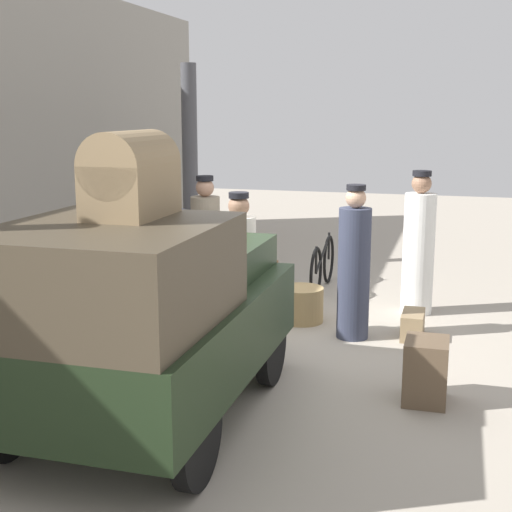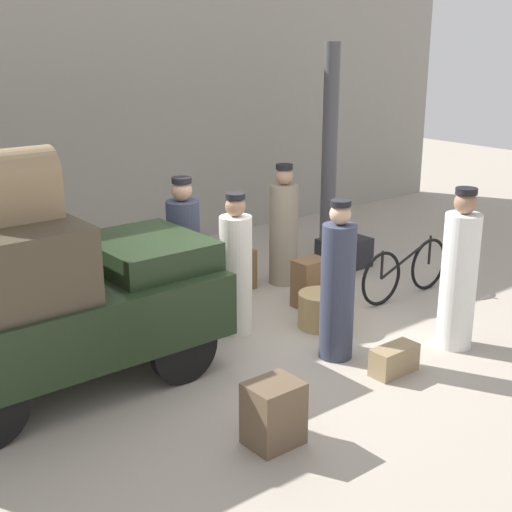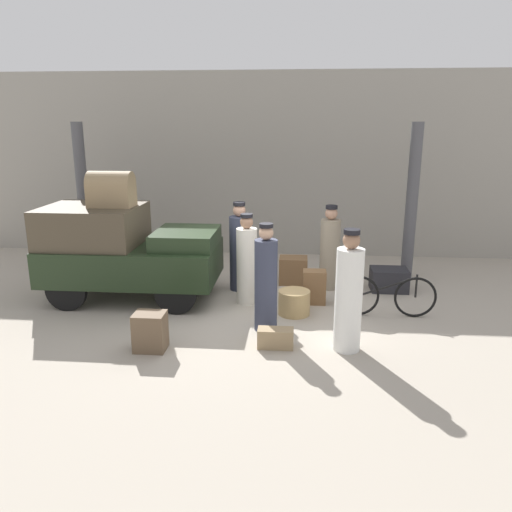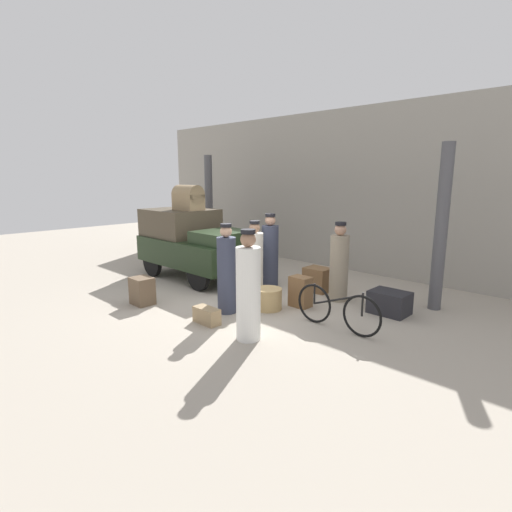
# 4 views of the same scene
# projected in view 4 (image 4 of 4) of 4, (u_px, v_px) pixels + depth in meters

# --- Properties ---
(ground_plane) EXTENTS (30.00, 30.00, 0.00)m
(ground_plane) POSITION_uv_depth(u_px,v_px,m) (243.00, 298.00, 8.89)
(ground_plane) COLOR #A89E8E
(station_building_facade) EXTENTS (16.00, 0.15, 4.50)m
(station_building_facade) POSITION_uv_depth(u_px,v_px,m) (346.00, 191.00, 11.31)
(station_building_facade) COLOR gray
(station_building_facade) RESTS_ON ground
(canopy_pillar_left) EXTENTS (0.25, 0.25, 3.31)m
(canopy_pillar_left) POSITION_uv_depth(u_px,v_px,m) (209.00, 208.00, 12.75)
(canopy_pillar_left) COLOR #4C4C51
(canopy_pillar_left) RESTS_ON ground
(canopy_pillar_right) EXTENTS (0.25, 0.25, 3.31)m
(canopy_pillar_right) POSITION_uv_depth(u_px,v_px,m) (441.00, 228.00, 7.84)
(canopy_pillar_right) COLOR #4C4C51
(canopy_pillar_right) RESTS_ON ground
(truck) EXTENTS (3.23, 1.68, 1.78)m
(truck) POSITION_uv_depth(u_px,v_px,m) (193.00, 241.00, 10.59)
(truck) COLOR black
(truck) RESTS_ON ground
(bicycle) EXTENTS (1.71, 0.04, 0.78)m
(bicycle) POSITION_uv_depth(u_px,v_px,m) (337.00, 309.00, 7.00)
(bicycle) COLOR black
(bicycle) RESTS_ON ground
(wicker_basket) EXTENTS (0.56, 0.56, 0.43)m
(wicker_basket) POSITION_uv_depth(u_px,v_px,m) (268.00, 299.00, 8.11)
(wicker_basket) COLOR tan
(wicker_basket) RESTS_ON ground
(porter_standing_middle) EXTENTS (0.41, 0.41, 1.79)m
(porter_standing_middle) POSITION_uv_depth(u_px,v_px,m) (270.00, 254.00, 9.65)
(porter_standing_middle) COLOR #33384C
(porter_standing_middle) RESTS_ON ground
(porter_carrying_trunk) EXTENTS (0.38, 0.38, 1.70)m
(porter_carrying_trunk) POSITION_uv_depth(u_px,v_px,m) (255.00, 262.00, 8.97)
(porter_carrying_trunk) COLOR silver
(porter_carrying_trunk) RESTS_ON ground
(conductor_in_dark_uniform) EXTENTS (0.37, 0.37, 1.77)m
(conductor_in_dark_uniform) POSITION_uv_depth(u_px,v_px,m) (227.00, 272.00, 7.80)
(conductor_in_dark_uniform) COLOR #33384C
(conductor_in_dark_uniform) RESTS_ON ground
(porter_with_bicycle) EXTENTS (0.40, 0.40, 1.84)m
(porter_with_bicycle) POSITION_uv_depth(u_px,v_px,m) (248.00, 290.00, 6.48)
(porter_with_bicycle) COLOR white
(porter_with_bicycle) RESTS_ON ground
(porter_lifting_near_truck) EXTENTS (0.40, 0.40, 1.71)m
(porter_lifting_near_truck) POSITION_uv_depth(u_px,v_px,m) (339.00, 265.00, 8.58)
(porter_lifting_near_truck) COLOR gray
(porter_lifting_near_truck) RESTS_ON ground
(suitcase_black_upright) EXTENTS (0.54, 0.25, 0.30)m
(suitcase_black_upright) POSITION_uv_depth(u_px,v_px,m) (207.00, 316.00, 7.33)
(suitcase_black_upright) COLOR #937A56
(suitcase_black_upright) RESTS_ON ground
(trunk_large_brown) EXTENTS (0.73, 0.55, 0.45)m
(trunk_large_brown) POSITION_uv_depth(u_px,v_px,m) (389.00, 303.00, 7.84)
(trunk_large_brown) COLOR #232328
(trunk_large_brown) RESTS_ON ground
(trunk_wicker_pale) EXTENTS (0.59, 0.46, 0.56)m
(trunk_wicker_pale) POSITION_uv_depth(u_px,v_px,m) (318.00, 279.00, 9.36)
(trunk_wicker_pale) COLOR brown
(trunk_wicker_pale) RESTS_ON ground
(suitcase_tan_flat) EXTENTS (0.46, 0.38, 0.58)m
(suitcase_tan_flat) POSITION_uv_depth(u_px,v_px,m) (142.00, 291.00, 8.40)
(suitcase_tan_flat) COLOR brown
(suitcase_tan_flat) RESTS_ON ground
(trunk_umber_medium) EXTENTS (0.43, 0.31, 0.64)m
(trunk_umber_medium) POSITION_uv_depth(u_px,v_px,m) (300.00, 292.00, 8.25)
(trunk_umber_medium) COLOR brown
(trunk_umber_medium) RESTS_ON ground
(trunk_on_truck_roof) EXTENTS (0.81, 0.49, 0.65)m
(trunk_on_truck_roof) POSITION_uv_depth(u_px,v_px,m) (188.00, 198.00, 10.48)
(trunk_on_truck_roof) COLOR #937A56
(trunk_on_truck_roof) RESTS_ON truck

